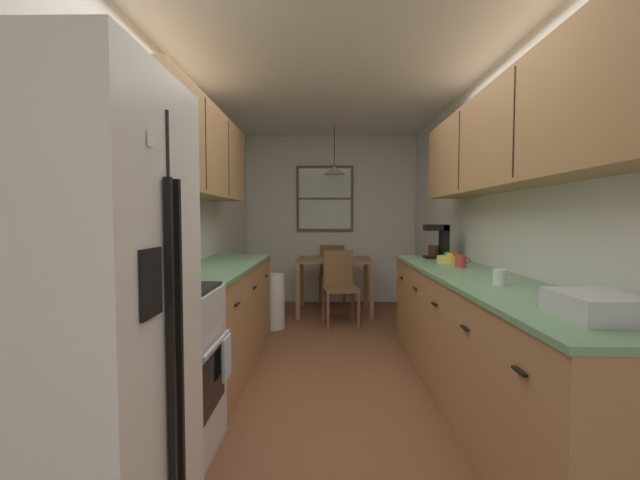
# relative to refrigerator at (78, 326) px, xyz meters

# --- Properties ---
(ground_plane) EXTENTS (12.00, 12.00, 0.00)m
(ground_plane) POSITION_rel_refrigerator_xyz_m (0.96, 2.32, -0.91)
(ground_plane) COLOR brown
(wall_left) EXTENTS (0.10, 9.00, 2.55)m
(wall_left) POSITION_rel_refrigerator_xyz_m (-0.39, 2.32, 0.36)
(wall_left) COLOR white
(wall_left) RESTS_ON ground
(wall_right) EXTENTS (0.10, 9.00, 2.55)m
(wall_right) POSITION_rel_refrigerator_xyz_m (2.31, 2.32, 0.36)
(wall_right) COLOR white
(wall_right) RESTS_ON ground
(wall_back) EXTENTS (4.40, 0.10, 2.55)m
(wall_back) POSITION_rel_refrigerator_xyz_m (0.96, 4.97, 0.36)
(wall_back) COLOR white
(wall_back) RESTS_ON ground
(ceiling_slab) EXTENTS (4.40, 9.00, 0.08)m
(ceiling_slab) POSITION_rel_refrigerator_xyz_m (0.96, 2.32, 1.68)
(ceiling_slab) COLOR white
(refrigerator) EXTENTS (0.70, 0.75, 1.82)m
(refrigerator) POSITION_rel_refrigerator_xyz_m (0.00, 0.00, 0.00)
(refrigerator) COLOR white
(refrigerator) RESTS_ON ground
(stove_range) EXTENTS (0.66, 0.63, 1.10)m
(stove_range) POSITION_rel_refrigerator_xyz_m (-0.03, 0.71, -0.44)
(stove_range) COLOR silver
(stove_range) RESTS_ON ground
(microwave_over_range) EXTENTS (0.39, 0.59, 0.31)m
(microwave_over_range) POSITION_rel_refrigerator_xyz_m (-0.14, 0.71, 0.71)
(microwave_over_range) COLOR white
(counter_left) EXTENTS (0.64, 2.14, 0.90)m
(counter_left) POSITION_rel_refrigerator_xyz_m (-0.04, 2.09, -0.46)
(counter_left) COLOR #A87A4C
(counter_left) RESTS_ON ground
(upper_cabinets_left) EXTENTS (0.33, 2.22, 0.75)m
(upper_cabinets_left) POSITION_rel_refrigerator_xyz_m (-0.18, 2.04, 0.95)
(upper_cabinets_left) COLOR #A87A4C
(counter_right) EXTENTS (0.64, 3.21, 0.90)m
(counter_right) POSITION_rel_refrigerator_xyz_m (1.96, 1.42, -0.46)
(counter_right) COLOR #A87A4C
(counter_right) RESTS_ON ground
(upper_cabinets_right) EXTENTS (0.33, 2.89, 0.67)m
(upper_cabinets_right) POSITION_rel_refrigerator_xyz_m (2.10, 1.37, 0.92)
(upper_cabinets_right) COLOR #A87A4C
(dining_table) EXTENTS (1.00, 0.84, 0.75)m
(dining_table) POSITION_rel_refrigerator_xyz_m (1.01, 4.17, -0.27)
(dining_table) COLOR olive
(dining_table) RESTS_ON ground
(dining_chair_near) EXTENTS (0.45, 0.45, 0.90)m
(dining_chair_near) POSITION_rel_refrigerator_xyz_m (1.06, 3.54, -0.41)
(dining_chair_near) COLOR brown
(dining_chair_near) RESTS_ON ground
(dining_chair_far) EXTENTS (0.41, 0.41, 0.90)m
(dining_chair_far) POSITION_rel_refrigerator_xyz_m (0.99, 4.79, -0.41)
(dining_chair_far) COLOR brown
(dining_chair_far) RESTS_ON ground
(pendant_light) EXTENTS (0.30, 0.30, 0.65)m
(pendant_light) POSITION_rel_refrigerator_xyz_m (1.01, 4.17, 1.04)
(pendant_light) COLOR black
(back_window) EXTENTS (0.87, 0.05, 1.00)m
(back_window) POSITION_rel_refrigerator_xyz_m (0.88, 4.90, 0.69)
(back_window) COLOR brown
(trash_bin) EXTENTS (0.29, 0.29, 0.64)m
(trash_bin) POSITION_rel_refrigerator_xyz_m (0.26, 3.37, -0.59)
(trash_bin) COLOR white
(trash_bin) RESTS_ON ground
(storage_canister) EXTENTS (0.12, 0.12, 0.21)m
(storage_canister) POSITION_rel_refrigerator_xyz_m (-0.04, 1.22, 0.09)
(storage_canister) COLOR #265999
(storage_canister) RESTS_ON counter_left
(dish_towel) EXTENTS (0.02, 0.16, 0.24)m
(dish_towel) POSITION_rel_refrigerator_xyz_m (0.32, 0.87, -0.41)
(dish_towel) COLOR silver
(coffee_maker) EXTENTS (0.22, 0.18, 0.34)m
(coffee_maker) POSITION_rel_refrigerator_xyz_m (2.02, 2.66, 0.16)
(coffee_maker) COLOR black
(coffee_maker) RESTS_ON counter_right
(mug_by_coffeemaker) EXTENTS (0.11, 0.07, 0.10)m
(mug_by_coffeemaker) POSITION_rel_refrigerator_xyz_m (1.93, 1.01, 0.04)
(mug_by_coffeemaker) COLOR white
(mug_by_coffeemaker) RESTS_ON counter_right
(mug_spare) EXTENTS (0.12, 0.09, 0.10)m
(mug_spare) POSITION_rel_refrigerator_xyz_m (1.99, 1.91, 0.04)
(mug_spare) COLOR #BF3F33
(mug_spare) RESTS_ON counter_right
(fruit_bowl) EXTENTS (0.23, 0.23, 0.09)m
(fruit_bowl) POSITION_rel_refrigerator_xyz_m (2.02, 2.27, 0.03)
(fruit_bowl) COLOR #E5D14C
(fruit_bowl) RESTS_ON counter_right
(dish_rack) EXTENTS (0.28, 0.34, 0.10)m
(dish_rack) POSITION_rel_refrigerator_xyz_m (1.97, 0.19, 0.04)
(dish_rack) COLOR silver
(dish_rack) RESTS_ON counter_right
(table_serving_bowl) EXTENTS (0.16, 0.16, 0.06)m
(table_serving_bowl) POSITION_rel_refrigerator_xyz_m (1.07, 4.14, -0.13)
(table_serving_bowl) COLOR #4C7299
(table_serving_bowl) RESTS_ON dining_table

